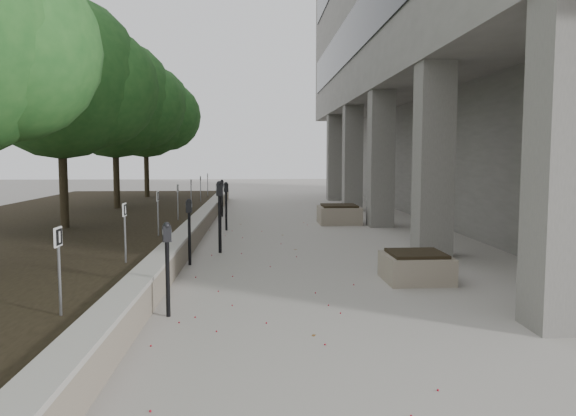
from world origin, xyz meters
name	(u,v)px	position (x,y,z in m)	size (l,w,h in m)	color
ground	(282,364)	(0.00, 0.00, 0.00)	(90.00, 90.00, 0.00)	#A29D95
retaining_wall	(196,228)	(-1.82, 9.00, 0.25)	(0.39, 26.00, 0.50)	gray
planting_bed	(51,231)	(-5.50, 9.00, 0.20)	(7.00, 26.00, 0.40)	black
crabapple_tree_3	(61,112)	(-4.80, 8.00, 3.12)	(4.60, 4.00, 5.44)	#235A22
crabapple_tree_4	(115,124)	(-4.80, 13.00, 3.12)	(4.60, 4.00, 5.44)	#235A22
crabapple_tree_5	(146,131)	(-4.80, 18.00, 3.12)	(4.60, 4.00, 5.44)	#235A22
parking_sign_2	(59,271)	(-2.35, 0.50, 0.88)	(0.04, 0.22, 0.96)	black
parking_sign_3	(125,233)	(-2.35, 3.50, 0.88)	(0.04, 0.22, 0.96)	black
parking_sign_4	(158,214)	(-2.35, 6.50, 0.88)	(0.04, 0.22, 0.96)	black
parking_sign_5	(178,202)	(-2.35, 9.50, 0.88)	(0.04, 0.22, 0.96)	black
parking_sign_6	(191,194)	(-2.35, 12.50, 0.88)	(0.04, 0.22, 0.96)	black
parking_sign_7	(201,189)	(-2.35, 15.50, 0.88)	(0.04, 0.22, 0.96)	black
parking_sign_8	(208,185)	(-2.35, 18.50, 0.88)	(0.04, 0.22, 0.96)	black
parking_meter_1	(168,270)	(-1.42, 1.79, 0.63)	(0.12, 0.09, 1.25)	black
parking_meter_2	(189,232)	(-1.55, 5.30, 0.64)	(0.13, 0.09, 1.29)	black
parking_meter_3	(220,217)	(-1.06, 6.65, 0.78)	(0.16, 0.11, 1.57)	black
parking_meter_4	(226,206)	(-1.12, 10.34, 0.69)	(0.14, 0.10, 1.37)	black
parking_meter_5	(222,198)	(-1.46, 13.95, 0.64)	(0.13, 0.09, 1.29)	black
planter_front	(416,266)	(2.42, 3.69, 0.25)	(1.07, 1.07, 0.50)	gray
planter_back	(339,214)	(2.28, 11.75, 0.30)	(1.27, 1.27, 0.59)	gray
berry_scatter	(265,267)	(-0.10, 5.00, 0.01)	(3.30, 14.10, 0.02)	maroon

